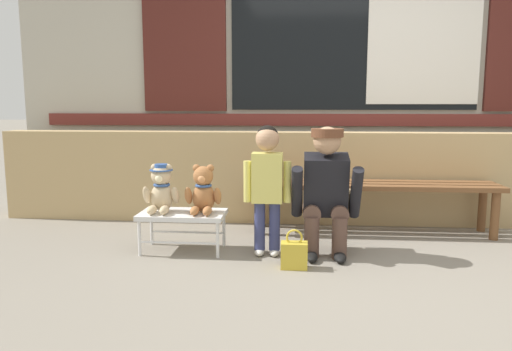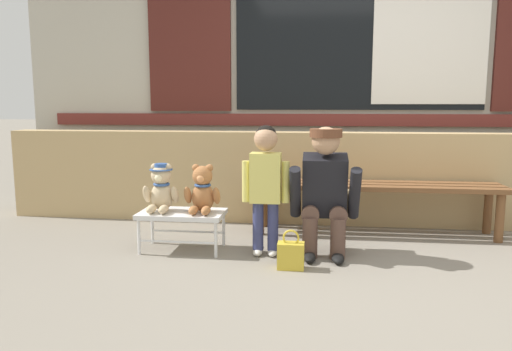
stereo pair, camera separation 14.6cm
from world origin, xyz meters
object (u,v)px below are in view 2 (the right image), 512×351
Objects in this scene: wooden_bench_long at (375,191)px; small_display_bench at (182,216)px; adult_crouching at (326,191)px; child_standing at (266,176)px; teddy_bear_with_hat at (161,189)px; teddy_bear_plain at (202,191)px; handbag_on_ground at (291,255)px.

small_display_bench is (-1.51, -0.66, -0.11)m from wooden_bench_long.
adult_crouching is (1.08, 0.01, 0.21)m from small_display_bench.
child_standing reaches higher than small_display_bench.
small_display_bench is 1.76× the size of teddy_bear_with_hat.
teddy_bear_plain is at bearing 174.15° from child_standing.
teddy_bear_plain is 1.34× the size of handbag_on_ground.
child_standing is at bearing -140.62° from wooden_bench_long.
teddy_bear_with_hat is 0.38× the size of adult_crouching.
teddy_bear_with_hat reaches higher than small_display_bench.
teddy_bear_with_hat reaches higher than wooden_bench_long.
child_standing is at bearing -3.57° from teddy_bear_with_hat.
small_display_bench is at bearing 175.73° from child_standing.
child_standing reaches higher than teddy_bear_with_hat.
teddy_bear_with_hat is at bearing -158.42° from wooden_bench_long.
wooden_bench_long is 1.50m from teddy_bear_plain.
small_display_bench is at bearing -156.30° from wooden_bench_long.
teddy_bear_with_hat is at bearing 179.23° from small_display_bench.
teddy_bear_with_hat is at bearing 176.43° from child_standing.
small_display_bench is 0.67× the size of adult_crouching.
teddy_bear_plain is 0.92m from adult_crouching.
teddy_bear_with_hat is (-1.67, -0.66, 0.10)m from wooden_bench_long.
handbag_on_ground is at bearing -124.89° from adult_crouching.
child_standing reaches higher than handbag_on_ground.
wooden_bench_long is 5.78× the size of teddy_bear_plain.
adult_crouching is at bearing -123.25° from wooden_bench_long.
wooden_bench_long is at bearing 39.38° from child_standing.
small_display_bench reaches higher than handbag_on_ground.
adult_crouching is at bearing 7.38° from child_standing.
teddy_bear_with_hat is at bearing 179.87° from teddy_bear_plain.
adult_crouching is (1.24, 0.01, 0.01)m from teddy_bear_with_hat.
child_standing is at bearing -5.85° from teddy_bear_plain.
adult_crouching is (0.92, 0.01, 0.02)m from teddy_bear_plain.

